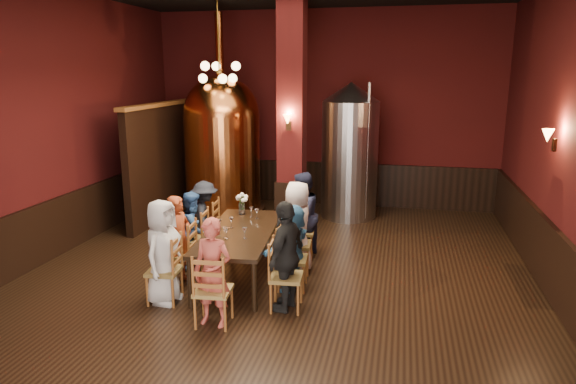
% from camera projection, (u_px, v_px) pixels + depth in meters
% --- Properties ---
extents(room, '(10.00, 10.02, 4.50)m').
position_uv_depth(room, '(271.00, 135.00, 7.23)').
color(room, black).
rests_on(room, ground).
extents(wainscot_right, '(0.08, 9.90, 1.00)m').
position_uv_depth(wainscot_right, '(561.00, 275.00, 6.80)').
color(wainscot_right, black).
rests_on(wainscot_right, ground).
extents(wainscot_back, '(7.90, 0.08, 1.00)m').
position_uv_depth(wainscot_back, '(323.00, 183.00, 12.34)').
color(wainscot_back, black).
rests_on(wainscot_back, ground).
extents(wainscot_left, '(0.08, 9.90, 1.00)m').
position_uv_depth(wainscot_left, '(40.00, 234.00, 8.47)').
color(wainscot_left, black).
rests_on(wainscot_left, ground).
extents(column, '(0.58, 0.58, 4.50)m').
position_uv_depth(column, '(292.00, 117.00, 9.95)').
color(column, '#410D0E').
rests_on(column, ground).
extents(partition, '(0.22, 3.50, 2.40)m').
position_uv_depth(partition, '(166.00, 162.00, 11.19)').
color(partition, black).
rests_on(partition, ground).
extents(pendant_cluster, '(0.90, 0.90, 1.70)m').
position_uv_depth(pendant_cluster, '(219.00, 72.00, 10.17)').
color(pendant_cluster, '#A57226').
rests_on(pendant_cluster, room).
extents(sconce_wall, '(0.20, 0.20, 0.36)m').
position_uv_depth(sconce_wall, '(555.00, 139.00, 7.18)').
color(sconce_wall, black).
rests_on(sconce_wall, room).
extents(sconce_column, '(0.20, 0.20, 0.36)m').
position_uv_depth(sconce_column, '(289.00, 121.00, 9.68)').
color(sconce_column, black).
rests_on(sconce_column, column).
extents(dining_table, '(1.21, 2.48, 0.75)m').
position_uv_depth(dining_table, '(240.00, 234.00, 7.86)').
color(dining_table, black).
rests_on(dining_table, ground).
extents(chair_0, '(0.50, 0.50, 0.92)m').
position_uv_depth(chair_0, '(164.00, 270.00, 7.06)').
color(chair_0, '#935C25').
rests_on(chair_0, ground).
extents(person_0, '(0.54, 0.76, 1.46)m').
position_uv_depth(person_0, '(163.00, 252.00, 6.99)').
color(person_0, silver).
rests_on(person_0, ground).
extents(chair_1, '(0.50, 0.50, 0.92)m').
position_uv_depth(chair_1, '(180.00, 253.00, 7.70)').
color(chair_1, '#935C25').
rests_on(chair_1, ground).
extents(person_1, '(0.40, 0.54, 1.35)m').
position_uv_depth(person_1, '(179.00, 240.00, 7.65)').
color(person_1, '#943719').
rests_on(person_1, ground).
extents(chair_2, '(0.50, 0.50, 0.92)m').
position_uv_depth(chair_2, '(194.00, 239.00, 8.34)').
color(chair_2, '#935C25').
rests_on(chair_2, ground).
extents(person_2, '(0.43, 0.66, 1.26)m').
position_uv_depth(person_2, '(193.00, 230.00, 8.30)').
color(person_2, '#2A508E').
rests_on(person_2, ground).
extents(chair_3, '(0.50, 0.50, 0.92)m').
position_uv_depth(chair_3, '(205.00, 227.00, 8.98)').
color(chair_3, '#935C25').
rests_on(chair_3, ground).
extents(person_3, '(0.79, 0.95, 1.28)m').
position_uv_depth(person_3, '(205.00, 217.00, 8.94)').
color(person_3, black).
rests_on(person_3, ground).
extents(chair_4, '(0.50, 0.50, 0.92)m').
position_uv_depth(chair_4, '(286.00, 276.00, 6.84)').
color(chair_4, '#935C25').
rests_on(chair_4, ground).
extents(person_4, '(0.56, 0.94, 1.50)m').
position_uv_depth(person_4, '(286.00, 256.00, 6.77)').
color(person_4, black).
rests_on(person_4, ground).
extents(chair_5, '(0.50, 0.50, 0.92)m').
position_uv_depth(chair_5, '(292.00, 259.00, 7.49)').
color(chair_5, '#935C25').
rests_on(chair_5, ground).
extents(person_5, '(0.65, 1.24, 1.28)m').
position_uv_depth(person_5, '(292.00, 247.00, 7.45)').
color(person_5, teal).
rests_on(person_5, ground).
extents(chair_6, '(0.50, 0.50, 0.92)m').
position_uv_depth(chair_6, '(297.00, 244.00, 8.12)').
color(chair_6, '#935C25').
rests_on(chair_6, ground).
extents(person_6, '(0.63, 0.81, 1.47)m').
position_uv_depth(person_6, '(298.00, 227.00, 8.06)').
color(person_6, white).
rests_on(person_6, ground).
extents(chair_7, '(0.50, 0.50, 0.92)m').
position_uv_depth(chair_7, '(302.00, 231.00, 8.77)').
color(chair_7, '#935C25').
rests_on(chair_7, ground).
extents(person_7, '(0.50, 0.78, 1.48)m').
position_uv_depth(person_7, '(302.00, 215.00, 8.71)').
color(person_7, '#1D213B').
rests_on(person_7, ground).
extents(chair_8, '(0.50, 0.50, 0.92)m').
position_uv_depth(chair_8, '(213.00, 290.00, 6.42)').
color(chair_8, '#935C25').
rests_on(chair_8, ground).
extents(person_8, '(0.54, 0.39, 1.39)m').
position_uv_depth(person_8, '(213.00, 273.00, 6.36)').
color(person_8, '#B3473B').
rests_on(person_8, ground).
extents(copper_kettle, '(1.84, 1.84, 4.30)m').
position_uv_depth(copper_kettle, '(222.00, 145.00, 11.07)').
color(copper_kettle, black).
rests_on(copper_kettle, ground).
extents(steel_vessel, '(1.38, 1.38, 2.91)m').
position_uv_depth(steel_vessel, '(350.00, 151.00, 10.99)').
color(steel_vessel, '#B2B2B7').
rests_on(steel_vessel, ground).
extents(rose_vase, '(0.22, 0.22, 0.37)m').
position_uv_depth(rose_vase, '(242.00, 200.00, 8.68)').
color(rose_vase, white).
rests_on(rose_vase, dining_table).
extents(wine_glass_0, '(0.07, 0.07, 0.17)m').
position_uv_depth(wine_glass_0, '(227.00, 233.00, 7.44)').
color(wine_glass_0, white).
rests_on(wine_glass_0, dining_table).
extents(wine_glass_1, '(0.07, 0.07, 0.17)m').
position_uv_depth(wine_glass_1, '(245.00, 233.00, 7.45)').
color(wine_glass_1, white).
rests_on(wine_glass_1, dining_table).
extents(wine_glass_2, '(0.07, 0.07, 0.17)m').
position_uv_depth(wine_glass_2, '(257.00, 214.00, 8.44)').
color(wine_glass_2, white).
rests_on(wine_glass_2, dining_table).
extents(wine_glass_3, '(0.07, 0.07, 0.17)m').
position_uv_depth(wine_glass_3, '(251.00, 212.00, 8.57)').
color(wine_glass_3, white).
rests_on(wine_glass_3, dining_table).
extents(wine_glass_4, '(0.07, 0.07, 0.17)m').
position_uv_depth(wine_glass_4, '(231.00, 223.00, 7.96)').
color(wine_glass_4, white).
rests_on(wine_glass_4, dining_table).
extents(wine_glass_5, '(0.07, 0.07, 0.17)m').
position_uv_depth(wine_glass_5, '(225.00, 233.00, 7.47)').
color(wine_glass_5, white).
rests_on(wine_glass_5, dining_table).
extents(wine_glass_6, '(0.07, 0.07, 0.17)m').
position_uv_depth(wine_glass_6, '(220.00, 225.00, 7.85)').
color(wine_glass_6, white).
rests_on(wine_glass_6, dining_table).
extents(wine_glass_7, '(0.07, 0.07, 0.17)m').
position_uv_depth(wine_glass_7, '(208.00, 244.00, 6.98)').
color(wine_glass_7, white).
rests_on(wine_glass_7, dining_table).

